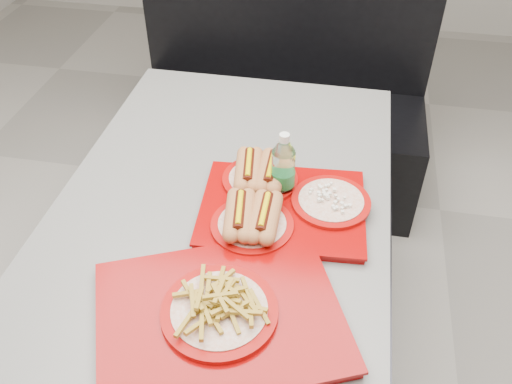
% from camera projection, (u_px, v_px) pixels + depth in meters
% --- Properties ---
extents(ground, '(6.00, 6.00, 0.00)m').
position_uv_depth(ground, '(230.00, 360.00, 1.95)').
color(ground, '#9A958A').
rests_on(ground, ground).
extents(diner_table, '(0.92, 1.42, 0.75)m').
position_uv_depth(diner_table, '(223.00, 248.00, 1.57)').
color(diner_table, black).
rests_on(diner_table, ground).
extents(booth_bench, '(1.30, 0.57, 1.35)m').
position_uv_depth(booth_bench, '(279.00, 105.00, 2.50)').
color(booth_bench, black).
rests_on(booth_bench, ground).
extents(tray_near, '(0.46, 0.39, 0.09)m').
position_uv_depth(tray_near, '(276.00, 201.00, 1.42)').
color(tray_near, '#8C0403').
rests_on(tray_near, diner_table).
extents(tray_far, '(0.64, 0.58, 0.10)m').
position_uv_depth(tray_far, '(220.00, 313.00, 1.16)').
color(tray_far, '#8C0403').
rests_on(tray_far, diner_table).
extents(water_bottle, '(0.07, 0.07, 0.21)m').
position_uv_depth(water_bottle, '(283.00, 171.00, 1.43)').
color(water_bottle, silver).
rests_on(water_bottle, diner_table).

